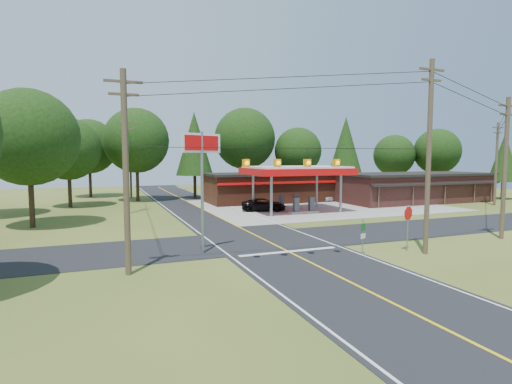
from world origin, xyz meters
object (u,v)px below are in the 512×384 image
object	(u,v)px
big_stop_sign	(202,162)
octagonal_stop_sign	(408,217)
gas_canopy	(296,172)
sedan_car	(322,197)
suv_car	(264,205)

from	to	relation	value
big_stop_sign	octagonal_stop_sign	bearing A→B (deg)	-18.45
gas_canopy	octagonal_stop_sign	size ratio (longest dim) A/B	3.71
gas_canopy	sedan_car	bearing A→B (deg)	45.00
suv_car	big_stop_sign	world-z (taller)	big_stop_sign
gas_canopy	suv_car	xyz separation A→B (m)	(-3.15, 1.50, -3.60)
suv_car	big_stop_sign	bearing A→B (deg)	167.43
sedan_car	big_stop_sign	distance (m)	32.21
gas_canopy	suv_car	size ratio (longest dim) A/B	2.20
gas_canopy	big_stop_sign	size ratio (longest dim) A/B	1.45
suv_car	sedan_car	world-z (taller)	suv_car
gas_canopy	big_stop_sign	xyz separation A→B (m)	(-14.00, -15.01, 1.23)
octagonal_stop_sign	sedan_car	bearing A→B (deg)	69.69
big_stop_sign	octagonal_stop_sign	size ratio (longest dim) A/B	2.57
octagonal_stop_sign	gas_canopy	bearing A→B (deg)	84.00
sedan_car	octagonal_stop_sign	size ratio (longest dim) A/B	1.22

